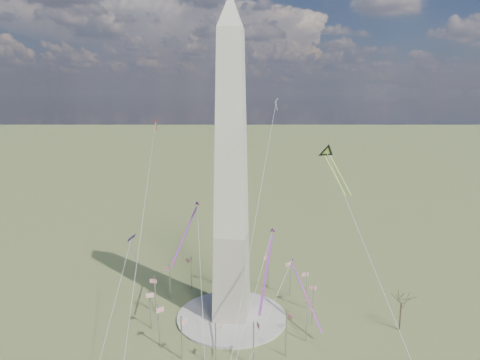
# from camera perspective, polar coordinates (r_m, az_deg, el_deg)

# --- Properties ---
(ground) EXTENTS (2000.00, 2000.00, 0.00)m
(ground) POSITION_cam_1_polar(r_m,az_deg,el_deg) (147.66, -1.10, -17.90)
(ground) COLOR #445128
(ground) RESTS_ON ground
(plaza) EXTENTS (36.00, 36.00, 0.80)m
(plaza) POSITION_cam_1_polar(r_m,az_deg,el_deg) (147.47, -1.10, -17.76)
(plaza) COLOR #A4A396
(plaza) RESTS_ON ground
(washington_monument) EXTENTS (15.56, 15.56, 100.00)m
(washington_monument) POSITION_cam_1_polar(r_m,az_deg,el_deg) (130.97, -1.18, 0.71)
(washington_monument) COLOR #AEA392
(washington_monument) RESTS_ON plaza
(flagpole_ring) EXTENTS (54.40, 54.40, 13.00)m
(flagpole_ring) POSITION_cam_1_polar(r_m,az_deg,el_deg) (144.23, -1.11, -15.38)
(flagpole_ring) COLOR #B9BCC0
(flagpole_ring) RESTS_ON ground
(tree_near) EXTENTS (7.97, 7.97, 13.94)m
(tree_near) POSITION_cam_1_polar(r_m,az_deg,el_deg) (145.30, 20.74, -14.79)
(tree_near) COLOR #46332A
(tree_near) RESTS_ON ground
(kite_delta_black) EXTENTS (10.74, 17.04, 14.08)m
(kite_delta_black) POSITION_cam_1_polar(r_m,az_deg,el_deg) (143.23, 11.66, 3.32)
(kite_delta_black) COLOR black
(kite_delta_black) RESTS_ON ground
(kite_diamond_purple) EXTENTS (2.79, 3.68, 10.74)m
(kite_diamond_purple) POSITION_cam_1_polar(r_m,az_deg,el_deg) (145.86, -14.25, -7.86)
(kite_diamond_purple) COLOR #381B7B
(kite_diamond_purple) RESTS_ON ground
(kite_streamer_left) EXTENTS (2.79, 22.97, 15.76)m
(kite_streamer_left) POSITION_cam_1_polar(r_m,az_deg,el_deg) (119.70, 3.81, -10.29)
(kite_streamer_left) COLOR red
(kite_streamer_left) RESTS_ON ground
(kite_streamer_mid) EXTENTS (4.20, 21.67, 14.91)m
(kite_streamer_mid) POSITION_cam_1_polar(r_m,az_deg,el_deg) (137.08, -6.85, -5.94)
(kite_streamer_mid) COLOR red
(kite_streamer_mid) RESTS_ON ground
(kite_streamer_right) EXTENTS (11.23, 20.67, 15.42)m
(kite_streamer_right) POSITION_cam_1_polar(r_m,az_deg,el_deg) (142.66, 8.20, -13.55)
(kite_streamer_right) COLOR red
(kite_streamer_right) RESTS_ON ground
(kite_small_red) EXTENTS (1.62, 1.55, 4.58)m
(kite_small_red) POSITION_cam_1_polar(r_m,az_deg,el_deg) (171.10, -11.17, 7.57)
(kite_small_red) COLOR red
(kite_small_red) RESTS_ON ground
(kite_small_white) EXTENTS (1.51, 2.26, 4.80)m
(kite_small_white) POSITION_cam_1_polar(r_m,az_deg,el_deg) (174.66, 4.87, 10.39)
(kite_small_white) COLOR white
(kite_small_white) RESTS_ON ground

